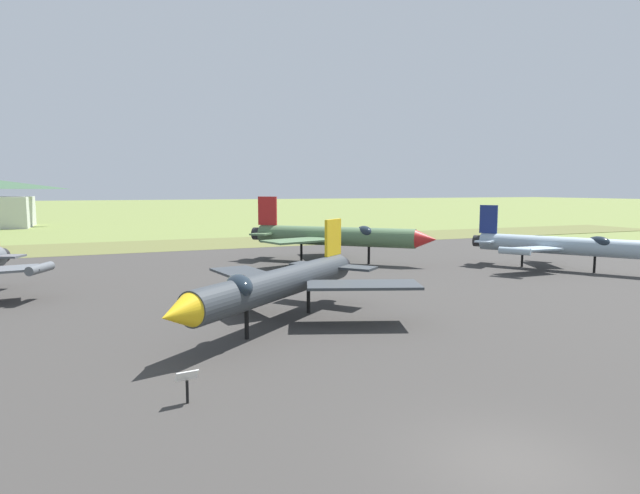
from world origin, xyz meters
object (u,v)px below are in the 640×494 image
object	(u,v)px
jet_fighter_rear_center	(279,283)
info_placard_rear_center	(187,382)
jet_fighter_front_right	(336,236)
jet_fighter_rear_left	(561,245)

from	to	relation	value
jet_fighter_rear_center	info_placard_rear_center	size ratio (longest dim) A/B	11.90
jet_fighter_front_right	jet_fighter_rear_left	distance (m)	16.70
jet_fighter_rear_center	jet_fighter_rear_left	distance (m)	24.72
info_placard_rear_center	jet_fighter_rear_center	bearing A→B (deg)	54.62
jet_fighter_rear_center	info_placard_rear_center	xyz separation A→B (m)	(-4.90, -6.90, -1.26)
jet_fighter_rear_center	jet_fighter_rear_left	world-z (taller)	jet_fighter_rear_left
jet_fighter_rear_center	jet_fighter_rear_left	xyz separation A→B (m)	(23.73, 6.91, -0.02)
jet_fighter_front_right	jet_fighter_rear_center	bearing A→B (deg)	-121.49
jet_fighter_rear_center	info_placard_rear_center	world-z (taller)	jet_fighter_rear_center
jet_fighter_front_right	info_placard_rear_center	xyz separation A→B (m)	(-15.21, -23.74, -1.56)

